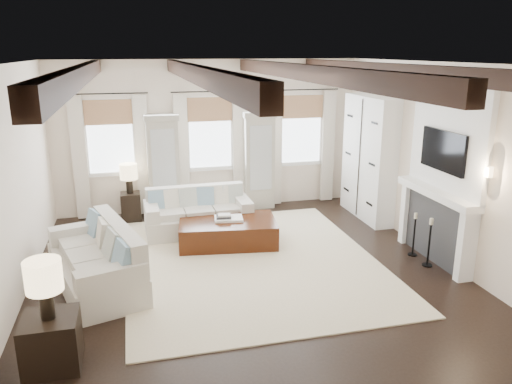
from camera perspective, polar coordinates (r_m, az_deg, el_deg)
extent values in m
plane|color=black|center=(7.74, -0.57, -9.96)|extent=(7.50, 7.50, 0.00)
cube|color=white|center=(10.79, -5.31, 6.38)|extent=(6.50, 0.04, 3.20)
cube|color=white|center=(3.87, 12.83, -11.94)|extent=(6.50, 0.04, 3.20)
cube|color=white|center=(7.19, -26.69, -0.15)|extent=(0.04, 7.50, 3.20)
cube|color=white|center=(8.53, 21.15, 2.81)|extent=(0.04, 7.50, 3.20)
cube|color=white|center=(6.96, -0.65, 14.45)|extent=(6.50, 7.50, 0.04)
cube|color=black|center=(6.80, -19.44, 12.53)|extent=(0.16, 7.40, 0.22)
cube|color=black|center=(6.83, -6.94, 13.31)|extent=(0.16, 7.40, 0.22)
cube|color=black|center=(7.18, 5.35, 13.47)|extent=(0.16, 7.40, 0.22)
cube|color=black|center=(7.78, 15.75, 13.15)|extent=(0.16, 7.40, 0.22)
cube|color=white|center=(10.64, -16.32, 5.95)|extent=(0.90, 0.03, 1.45)
cube|color=#A0714D|center=(10.51, -16.55, 8.74)|extent=(0.94, 0.04, 0.50)
cube|color=silver|center=(10.65, -19.50, 3.60)|extent=(0.28, 0.08, 2.50)
cube|color=silver|center=(10.60, -12.82, 4.07)|extent=(0.28, 0.08, 2.50)
cylinder|color=black|center=(10.42, -16.72, 10.72)|extent=(1.60, 0.02, 0.02)
cube|color=white|center=(10.76, -5.29, 6.62)|extent=(0.90, 0.03, 1.45)
cube|color=#A0714D|center=(10.62, -5.31, 9.39)|extent=(0.94, 0.04, 0.50)
cube|color=silver|center=(10.65, -8.46, 4.34)|extent=(0.28, 0.08, 2.50)
cube|color=silver|center=(10.84, -1.91, 4.71)|extent=(0.28, 0.08, 2.50)
cylinder|color=black|center=(10.54, -5.32, 11.36)|extent=(1.60, 0.02, 0.02)
cube|color=white|center=(11.25, 5.15, 7.03)|extent=(0.90, 0.03, 1.45)
cube|color=#A0714D|center=(11.12, 5.32, 9.68)|extent=(0.94, 0.04, 0.50)
cube|color=silver|center=(11.03, 2.22, 4.91)|extent=(0.28, 0.08, 2.50)
cube|color=silver|center=(11.44, 8.21, 5.15)|extent=(0.28, 0.08, 2.50)
cylinder|color=black|center=(11.04, 5.46, 11.56)|extent=(1.60, 0.02, 0.02)
cube|color=#AFA999|center=(10.59, -10.53, 2.68)|extent=(0.64, 0.38, 2.00)
cube|color=#B2B7BA|center=(10.36, -10.49, 3.24)|extent=(0.48, 0.02, 1.40)
cube|color=#AFA999|center=(10.40, -10.83, 8.37)|extent=(0.70, 0.42, 0.12)
cube|color=#AFA999|center=(10.90, 0.29, 3.33)|extent=(0.64, 0.38, 2.00)
cube|color=#B2B7BA|center=(10.68, 0.56, 3.89)|extent=(0.48, 0.02, 1.40)
cube|color=#AFA999|center=(10.72, 0.30, 8.87)|extent=(0.70, 0.42, 0.12)
cube|color=#272729|center=(8.76, 19.99, -3.91)|extent=(0.18, 1.50, 1.10)
cube|color=black|center=(8.80, 19.73, -4.85)|extent=(0.10, 0.90, 0.70)
cube|color=white|center=(8.12, 22.94, -5.78)|extent=(0.26, 0.14, 1.10)
cube|color=white|center=(9.39, 17.04, -2.33)|extent=(0.26, 0.14, 1.10)
cube|color=white|center=(8.55, 19.98, -0.10)|extent=(0.32, 1.90, 0.12)
cube|color=white|center=(8.41, 21.21, 6.11)|extent=(0.10, 1.90, 1.80)
cube|color=black|center=(8.41, 20.65, 4.44)|extent=(0.07, 1.10, 0.64)
cylinder|color=#FFD899|center=(7.63, 25.10, 2.07)|extent=(0.10, 0.10, 0.14)
cube|color=silver|center=(10.47, 12.76, 3.81)|extent=(0.40, 1.70, 2.50)
cube|color=black|center=(10.38, 11.72, 3.76)|extent=(0.01, 0.02, 2.40)
cube|color=beige|center=(8.34, -0.52, -7.89)|extent=(4.05, 4.81, 0.02)
cube|color=beige|center=(9.61, -6.57, -3.56)|extent=(2.00, 0.94, 0.38)
cube|color=beige|center=(9.80, -6.97, -0.57)|extent=(1.89, 0.25, 0.47)
cube|color=beige|center=(9.43, -11.85, -2.20)|extent=(0.27, 0.86, 0.25)
cube|color=beige|center=(9.67, -1.54, -1.38)|extent=(0.27, 0.86, 0.25)
cube|color=beige|center=(9.42, -9.87, -2.46)|extent=(0.54, 0.58, 0.13)
cube|color=beige|center=(9.48, -6.57, -2.20)|extent=(0.54, 0.58, 0.13)
cube|color=beige|center=(9.58, -3.33, -1.94)|extent=(0.54, 0.58, 0.13)
cube|color=#6B92AC|center=(9.57, -11.02, -0.98)|extent=(0.40, 0.22, 0.41)
cube|color=silver|center=(9.59, -9.34, -0.86)|extent=(0.40, 0.22, 0.41)
cube|color=beige|center=(9.62, -7.66, -0.73)|extent=(0.40, 0.22, 0.41)
cube|color=#6B92AC|center=(9.66, -6.00, -0.60)|extent=(0.40, 0.22, 0.41)
cube|color=silver|center=(9.71, -4.35, -0.48)|extent=(0.40, 0.22, 0.41)
cube|color=beige|center=(9.77, -2.72, -0.35)|extent=(0.40, 0.22, 0.41)
cube|color=beige|center=(7.81, -17.81, -8.87)|extent=(1.55, 2.35, 0.41)
cube|color=beige|center=(7.71, -15.38, -5.26)|extent=(0.80, 2.04, 0.51)
cube|color=beige|center=(8.55, -19.47, -4.38)|extent=(0.96, 0.52, 0.27)
cube|color=beige|center=(6.82, -16.19, -9.29)|extent=(0.96, 0.52, 0.27)
cube|color=beige|center=(8.24, -19.29, -5.59)|extent=(0.76, 0.73, 0.14)
cube|color=beige|center=(7.69, -18.36, -7.05)|extent=(0.76, 0.73, 0.14)
cube|color=beige|center=(7.15, -17.29, -8.73)|extent=(0.76, 0.73, 0.14)
cube|color=#6B92AC|center=(8.37, -17.99, -3.55)|extent=(0.34, 0.48, 0.45)
cube|color=silver|center=(7.89, -17.13, -4.65)|extent=(0.34, 0.48, 0.45)
cube|color=beige|center=(7.42, -16.16, -5.89)|extent=(0.34, 0.48, 0.45)
cube|color=#6B92AC|center=(6.96, -15.06, -7.29)|extent=(0.34, 0.48, 0.45)
cube|color=black|center=(9.02, -3.26, -4.58)|extent=(1.84, 1.29, 0.45)
cube|color=white|center=(8.97, -3.15, -3.03)|extent=(0.55, 0.44, 0.04)
cube|color=#262628|center=(8.94, -3.73, -2.84)|extent=(0.28, 0.23, 0.04)
cube|color=beige|center=(8.91, -3.64, -2.65)|extent=(0.24, 0.20, 0.03)
cube|color=black|center=(6.13, -22.31, -15.56)|extent=(0.59, 0.59, 0.59)
cylinder|color=black|center=(5.92, -22.78, -11.75)|extent=(0.15, 0.15, 0.32)
cylinder|color=#F9D89E|center=(5.78, -23.14, -8.79)|extent=(0.39, 0.39, 0.35)
cube|color=black|center=(10.51, -14.09, -1.65)|extent=(0.39, 0.39, 0.58)
cylinder|color=black|center=(10.39, -14.25, 0.66)|extent=(0.14, 0.14, 0.29)
cylinder|color=#F9D89E|center=(10.31, -14.37, 2.28)|extent=(0.35, 0.35, 0.31)
cylinder|color=black|center=(8.66, 18.96, -7.89)|extent=(0.16, 0.16, 0.02)
cylinder|color=black|center=(8.53, 19.17, -5.74)|extent=(0.03, 0.03, 0.72)
cylinder|color=beige|center=(8.39, 19.42, -3.19)|extent=(0.06, 0.06, 0.10)
cylinder|color=black|center=(9.00, 17.43, -6.83)|extent=(0.15, 0.15, 0.02)
cylinder|color=black|center=(8.88, 17.60, -4.89)|extent=(0.03, 0.03, 0.67)
cylinder|color=beige|center=(8.76, 17.81, -2.60)|extent=(0.06, 0.06, 0.10)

